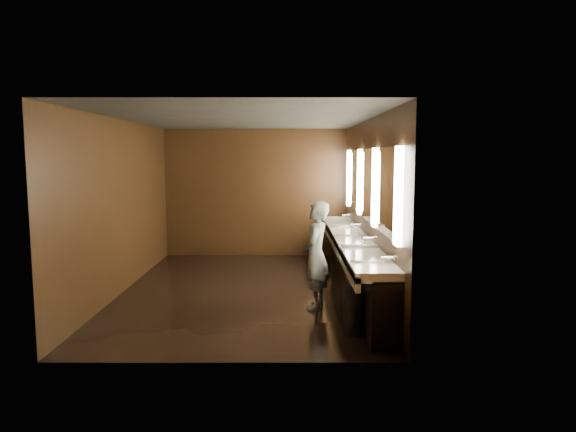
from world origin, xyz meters
name	(u,v)px	position (x,y,z in m)	size (l,w,h in m)	color
floor	(246,290)	(0.00, 0.00, 0.00)	(6.00, 6.00, 0.00)	black
ceiling	(244,119)	(0.00, 0.00, 2.80)	(4.00, 6.00, 0.02)	#2D2D2B
wall_back	(256,193)	(0.00, 3.00, 1.40)	(4.00, 0.02, 2.80)	black
wall_front	(222,234)	(0.00, -3.00, 1.40)	(4.00, 0.02, 2.80)	black
wall_left	(122,206)	(-2.00, 0.00, 1.40)	(0.02, 6.00, 2.80)	black
wall_right	(368,206)	(2.00, 0.00, 1.40)	(0.02, 6.00, 2.80)	black
sink_counter	(354,261)	(1.79, 0.00, 0.50)	(0.55, 5.40, 1.01)	black
mirror_band	(367,185)	(1.98, 0.00, 1.75)	(0.06, 5.03, 1.15)	#FAECC8
person	(316,255)	(1.10, -0.98, 0.78)	(0.57, 0.37, 1.56)	#9BCFE8
trash_bin	(358,310)	(1.58, -2.02, 0.28)	(0.36, 0.36, 0.56)	black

